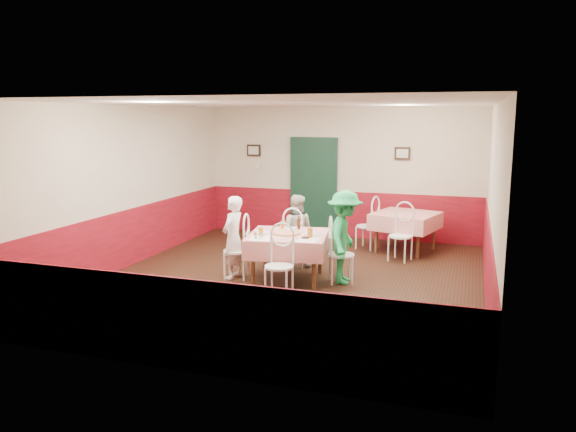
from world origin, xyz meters
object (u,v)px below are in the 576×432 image
(chair_far, at_px, (296,241))
(wallet, at_px, (305,238))
(chair_second_a, at_px, (367,226))
(chair_second_b, at_px, (400,236))
(diner_far, at_px, (296,231))
(diner_right, at_px, (345,237))
(chair_near, at_px, (279,267))
(second_table, at_px, (405,232))
(chair_right, at_px, (341,255))
(diner_left, at_px, (233,237))
(main_table, at_px, (288,257))
(chair_left, at_px, (236,251))
(glass_b, at_px, (310,233))
(glass_c, at_px, (283,225))
(pizza, at_px, (286,233))
(glass_a, at_px, (261,232))
(beer_bottle, at_px, (299,223))

(chair_far, bearing_deg, wallet, 113.87)
(chair_second_a, bearing_deg, chair_second_b, 60.23)
(diner_far, xyz_separation_m, diner_right, (1.04, -0.74, 0.11))
(chair_near, relative_size, chair_second_a, 1.00)
(second_table, distance_m, chair_second_a, 0.75)
(chair_right, height_order, diner_left, diner_left)
(second_table, xyz_separation_m, wallet, (-1.20, -2.81, 0.40))
(main_table, bearing_deg, chair_second_a, 72.71)
(main_table, distance_m, diner_far, 0.94)
(second_table, bearing_deg, main_table, -121.04)
(chair_left, height_order, diner_left, diner_left)
(main_table, relative_size, chair_near, 1.36)
(chair_right, bearing_deg, chair_near, 124.95)
(main_table, relative_size, diner_left, 0.91)
(chair_right, relative_size, diner_far, 0.71)
(chair_near, bearing_deg, glass_b, 66.47)
(chair_second_b, bearing_deg, glass_b, -104.80)
(chair_near, bearing_deg, glass_c, 104.28)
(chair_left, relative_size, diner_right, 0.61)
(chair_second_a, bearing_deg, diner_far, -14.09)
(glass_b, relative_size, glass_c, 1.21)
(chair_right, relative_size, chair_far, 1.00)
(main_table, distance_m, diner_right, 0.97)
(chair_left, xyz_separation_m, chair_near, (0.98, -0.70, 0.00))
(main_table, height_order, diner_far, diner_far)
(chair_right, distance_m, diner_far, 1.25)
(pizza, bearing_deg, chair_far, 97.88)
(chair_second_a, height_order, chair_second_b, same)
(main_table, height_order, chair_second_a, chair_second_a)
(main_table, relative_size, pizza, 2.83)
(pizza, relative_size, glass_a, 3.26)
(chair_right, bearing_deg, wallet, 108.37)
(pizza, height_order, diner_left, diner_left)
(main_table, xyz_separation_m, chair_second_a, (0.80, 2.58, 0.08))
(glass_a, bearing_deg, beer_bottle, 61.44)
(second_table, bearing_deg, chair_second_a, 180.00)
(pizza, height_order, glass_b, glass_b)
(chair_second_b, bearing_deg, diner_right, -96.34)
(chair_second_a, bearing_deg, chair_left, -15.88)
(pizza, xyz_separation_m, glass_b, (0.43, -0.13, 0.06))
(diner_left, relative_size, diner_far, 1.06)
(glass_b, bearing_deg, main_table, 159.64)
(glass_a, xyz_separation_m, beer_bottle, (0.39, 0.72, 0.03))
(main_table, height_order, pizza, pizza)
(beer_bottle, bearing_deg, diner_right, -17.42)
(chair_right, height_order, glass_c, chair_right)
(chair_second_a, bearing_deg, glass_c, -9.99)
(glass_b, bearing_deg, wallet, -121.21)
(second_table, xyz_separation_m, chair_second_b, (0.00, -0.75, 0.08))
(beer_bottle, bearing_deg, diner_left, -149.25)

